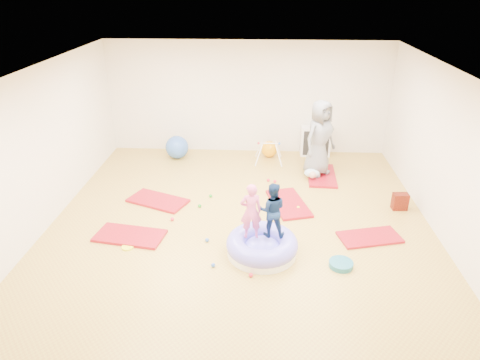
{
  "coord_description": "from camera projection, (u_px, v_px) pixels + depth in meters",
  "views": [
    {
      "loc": [
        0.36,
        -6.49,
        4.16
      ],
      "look_at": [
        0.0,
        0.3,
        0.9
      ],
      "focal_mm": 32.0,
      "sensor_mm": 36.0,
      "label": 1
    }
  ],
  "objects": [
    {
      "name": "room",
      "position": [
        239.0,
        161.0,
        7.05
      ],
      "size": [
        7.01,
        8.01,
        2.81
      ],
      "color": "gold",
      "rests_on": "ground"
    },
    {
      "name": "gym_mat_front_left",
      "position": [
        130.0,
        236.0,
        7.52
      ],
      "size": [
        1.28,
        0.78,
        0.05
      ],
      "primitive_type": "cube",
      "rotation": [
        0.0,
        0.0,
        -0.16
      ],
      "color": "#AA1D1F",
      "rests_on": "ground"
    },
    {
      "name": "gym_mat_mid_left",
      "position": [
        158.0,
        201.0,
        8.69
      ],
      "size": [
        1.33,
        1.01,
        0.05
      ],
      "primitive_type": "cube",
      "rotation": [
        0.0,
        0.0,
        -0.4
      ],
      "color": "#AA1D1F",
      "rests_on": "ground"
    },
    {
      "name": "gym_mat_center_back",
      "position": [
        288.0,
        203.0,
        8.58
      ],
      "size": [
        0.92,
        1.35,
        0.05
      ],
      "primitive_type": "cube",
      "rotation": [
        0.0,
        0.0,
        1.84
      ],
      "color": "#AA1D1F",
      "rests_on": "ground"
    },
    {
      "name": "gym_mat_right",
      "position": [
        370.0,
        237.0,
        7.48
      ],
      "size": [
        1.15,
        0.77,
        0.04
      ],
      "primitive_type": "cube",
      "rotation": [
        0.0,
        0.0,
        0.24
      ],
      "color": "#AA1D1F",
      "rests_on": "ground"
    },
    {
      "name": "gym_mat_rear_right",
      "position": [
        322.0,
        175.0,
        9.78
      ],
      "size": [
        0.68,
        1.26,
        0.05
      ],
      "primitive_type": "cube",
      "rotation": [
        0.0,
        0.0,
        1.52
      ],
      "color": "#AA1D1F",
      "rests_on": "ground"
    },
    {
      "name": "inflatable_cushion",
      "position": [
        262.0,
        246.0,
        7.02
      ],
      "size": [
        1.18,
        1.18,
        0.37
      ],
      "rotation": [
        0.0,
        0.0,
        -0.29
      ],
      "color": "white",
      "rests_on": "ground"
    },
    {
      "name": "child_pink",
      "position": [
        251.0,
        208.0,
        6.78
      ],
      "size": [
        0.38,
        0.28,
        0.96
      ],
      "primitive_type": "imported",
      "rotation": [
        0.0,
        0.0,
        3.29
      ],
      "color": "#E55690",
      "rests_on": "inflatable_cushion"
    },
    {
      "name": "child_navy",
      "position": [
        272.0,
        207.0,
        6.84
      ],
      "size": [
        0.47,
        0.37,
        0.94
      ],
      "primitive_type": "imported",
      "rotation": [
        0.0,
        0.0,
        3.11
      ],
      "color": "#0F244B",
      "rests_on": "inflatable_cushion"
    },
    {
      "name": "adult_caregiver",
      "position": [
        319.0,
        138.0,
        9.48
      ],
      "size": [
        0.99,
        0.96,
        1.71
      ],
      "primitive_type": "imported",
      "rotation": [
        0.0,
        0.0,
        0.72
      ],
      "color": "slate",
      "rests_on": "gym_mat_rear_right"
    },
    {
      "name": "infant",
      "position": [
        312.0,
        173.0,
        9.58
      ],
      "size": [
        0.34,
        0.35,
        0.2
      ],
      "color": "silver",
      "rests_on": "gym_mat_rear_right"
    },
    {
      "name": "ball_pit_balls",
      "position": [
        234.0,
        215.0,
        8.15
      ],
      "size": [
        2.46,
        3.44,
        0.07
      ],
      "color": "#1C8E1C",
      "rests_on": "ground"
    },
    {
      "name": "exercise_ball_blue",
      "position": [
        177.0,
        147.0,
        10.67
      ],
      "size": [
        0.57,
        0.57,
        0.57
      ],
      "primitive_type": "sphere",
      "color": "blue",
      "rests_on": "ground"
    },
    {
      "name": "exercise_ball_orange",
      "position": [
        269.0,
        149.0,
        10.79
      ],
      "size": [
        0.41,
        0.41,
        0.41
      ],
      "primitive_type": "sphere",
      "color": "#FFA406",
      "rests_on": "ground"
    },
    {
      "name": "infant_play_gym",
      "position": [
        269.0,
        149.0,
        10.38
      ],
      "size": [
        0.67,
        0.64,
        0.51
      ],
      "rotation": [
        0.0,
        0.0,
        0.36
      ],
      "color": "white",
      "rests_on": "ground"
    },
    {
      "name": "cube_shelf",
      "position": [
        315.0,
        141.0,
        10.83
      ],
      "size": [
        0.74,
        0.36,
        0.74
      ],
      "color": "white",
      "rests_on": "ground"
    },
    {
      "name": "balance_disc",
      "position": [
        341.0,
        264.0,
        6.75
      ],
      "size": [
        0.38,
        0.38,
        0.08
      ],
      "primitive_type": "cylinder",
      "color": "#1C657D",
      "rests_on": "ground"
    },
    {
      "name": "backpack",
      "position": [
        400.0,
        201.0,
        8.36
      ],
      "size": [
        0.3,
        0.2,
        0.33
      ],
      "primitive_type": "cube",
      "rotation": [
        0.0,
        0.0,
        0.06
      ],
      "color": "maroon",
      "rests_on": "ground"
    },
    {
      "name": "yellow_toy",
      "position": [
        128.0,
        247.0,
        7.22
      ],
      "size": [
        0.2,
        0.2,
        0.03
      ],
      "primitive_type": "cylinder",
      "color": "#FFFA21",
      "rests_on": "ground"
    }
  ]
}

